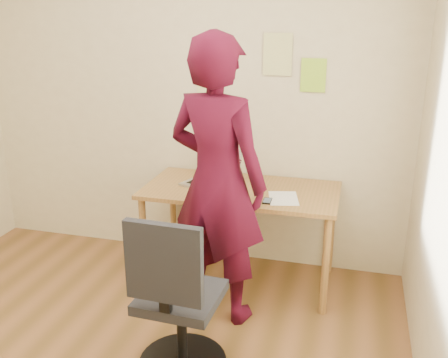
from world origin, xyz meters
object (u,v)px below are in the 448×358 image
(desk, at_px, (241,200))
(phone, at_px, (267,201))
(person, at_px, (217,182))
(laptop, at_px, (212,177))
(office_chair, at_px, (177,308))

(desk, xyz_separation_m, phone, (0.23, -0.21, 0.09))
(phone, distance_m, person, 0.41)
(desk, height_order, phone, phone)
(laptop, relative_size, office_chair, 0.46)
(desk, height_order, laptop, laptop)
(desk, bearing_deg, person, -96.58)
(laptop, bearing_deg, office_chair, -62.81)
(phone, bearing_deg, person, -142.12)
(desk, bearing_deg, office_chair, -95.00)
(desk, xyz_separation_m, office_chair, (-0.10, -1.11, -0.23))
(phone, relative_size, office_chair, 0.11)
(office_chair, bearing_deg, laptop, 98.90)
(desk, bearing_deg, phone, -42.20)
(office_chair, relative_size, person, 0.52)
(desk, distance_m, person, 0.53)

